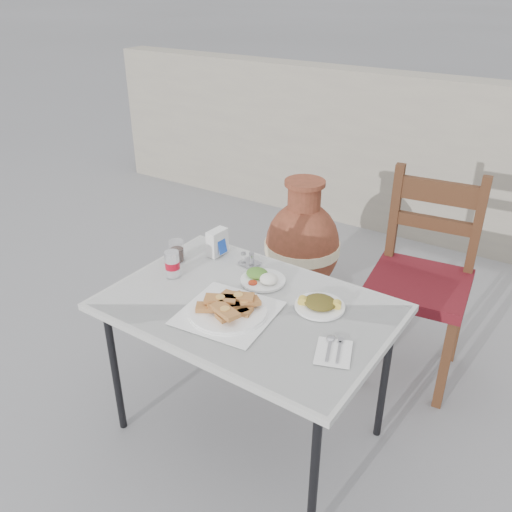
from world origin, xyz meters
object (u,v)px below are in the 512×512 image
Objects in this scene: cafe_table at (248,314)px; terracotta_urn at (302,247)px; pide_plate at (228,306)px; salad_rice_plate at (262,278)px; cola_glass at (177,252)px; napkin_holder at (217,242)px; salad_chopped_plate at (320,304)px; chair at (421,278)px; soda_can at (172,264)px; condiment_caddy at (249,260)px.

terracotta_urn reaches higher than cafe_table.
pide_plate reaches higher than salad_rice_plate.
cola_glass is (-0.47, 0.13, 0.09)m from cafe_table.
salad_rice_plate is (-0.04, 0.18, 0.07)m from cafe_table.
napkin_holder is 0.90m from terracotta_urn.
salad_rice_plate is at bearing -12.38° from napkin_holder.
napkin_holder reaches higher than pide_plate.
chair is (0.20, 0.71, -0.17)m from salad_chopped_plate.
cafe_table is 1.11× the size of chair.
cola_glass reaches higher than salad_rice_plate.
chair reaches higher than soda_can.
cola_glass reaches higher than pide_plate.
salad_rice_plate is 1.58× the size of napkin_holder.
cafe_table is at bearing 73.26° from pide_plate.
terracotta_urn is at bearing 93.88° from napkin_holder.
napkin_holder is (-0.31, 0.10, 0.04)m from salad_rice_plate.
cola_glass is at bearing -148.78° from chair.
cola_glass is at bearing -179.92° from salad_chopped_plate.
pide_plate is 3.26× the size of soda_can.
salad_chopped_plate is 1.74× the size of soda_can.
salad_chopped_plate is (0.28, 0.23, -0.02)m from pide_plate.
napkin_holder is at bearing 80.10° from soda_can.
condiment_caddy reaches higher than cafe_table.
cola_glass is at bearing -98.21° from terracotta_urn.
cola_glass is 1.04m from terracotta_urn.
salad_rice_plate is 1.98× the size of cola_glass.
soda_can is at bearing -57.65° from cola_glass.
salad_rice_plate is at bearing 170.50° from salad_chopped_plate.
napkin_holder is at bearing 51.10° from cola_glass.
soda_can reaches higher than cafe_table.
cafe_table is at bearing -32.96° from napkin_holder.
condiment_caddy is at bearing 143.91° from salad_rice_plate.
cola_glass is (-0.72, -0.00, 0.03)m from salad_chopped_plate.
cafe_table is 3.09× the size of pide_plate.
soda_can is (-0.37, 0.11, 0.03)m from pide_plate.
condiment_caddy is (-0.14, 0.37, -0.01)m from pide_plate.
soda_can is 0.35m from condiment_caddy.
pide_plate is 0.47× the size of terracotta_urn.
napkin_holder is 0.12× the size of chair.
terracotta_urn reaches higher than pide_plate.
condiment_caddy is at bearing 3.84° from napkin_holder.
cola_glass reaches higher than condiment_caddy.
pide_plate is 3.82× the size of cola_glass.
soda_can is 1.20m from chair.
pide_plate is at bearing -43.97° from napkin_holder.
condiment_caddy is (-0.13, 0.09, 0.00)m from salad_rice_plate.
soda_can is at bearing 163.42° from pide_plate.
salad_rice_plate is at bearing -133.42° from chair.
soda_can is 1.23× the size of condiment_caddy.
soda_can reaches higher than salad_chopped_plate.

